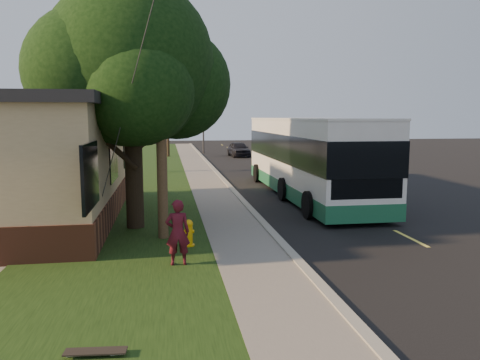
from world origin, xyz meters
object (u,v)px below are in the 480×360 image
object	(u,v)px
skateboarder	(178,232)
skateboard_main	(164,232)
bare_tree_near	(161,140)
fire_hydrant	(189,233)
leafy_tree	(132,67)
skateboard_spare	(96,352)
transit_bus	(307,155)
dumpster	(23,183)
distant_car	(239,149)
bare_tree_far	(168,135)
utility_pole	(160,81)
traffic_signal	(203,122)

from	to	relation	value
skateboarder	skateboard_main	bearing A→B (deg)	-85.09
bare_tree_near	fire_hydrant	bearing A→B (deg)	-87.14
leafy_tree	skateboard_spare	xyz separation A→B (m)	(-0.10, -8.49, -5.03)
transit_bus	dumpster	size ratio (longest dim) A/B	7.62
fire_hydrant	transit_bus	distance (m)	9.90
skateboard_main	skateboarder	bearing A→B (deg)	-83.21
transit_bus	dumpster	distance (m)	12.80
dumpster	distant_car	world-z (taller)	distant_car
bare_tree_far	distant_car	size ratio (longest dim) A/B	1.00
fire_hydrant	skateboarder	distance (m)	1.72
utility_pole	traffic_signal	world-z (taller)	utility_pole
transit_bus	distant_car	size ratio (longest dim) A/B	3.29
skateboarder	distant_car	distance (m)	32.05
skateboard_main	distant_car	distance (m)	29.13
bare_tree_near	skateboarder	xyz separation A→B (m)	(0.56, -19.63, -1.28)
traffic_signal	skateboard_main	world-z (taller)	traffic_signal
leafy_tree	skateboard_main	bearing A→B (deg)	-54.11
transit_bus	bare_tree_far	bearing A→B (deg)	105.64
dumpster	skateboarder	bearing A→B (deg)	-58.61
utility_pole	skateboarder	world-z (taller)	utility_pole
bare_tree_near	transit_bus	size ratio (longest dim) A/B	0.33
fire_hydrant	leafy_tree	size ratio (longest dim) A/B	0.09
fire_hydrant	skateboard_spare	world-z (taller)	fire_hydrant
bare_tree_far	skateboarder	world-z (taller)	bare_tree_far
bare_tree_far	dumpster	xyz separation A→B (m)	(-6.50, -20.87, -1.30)
traffic_signal	bare_tree_near	bearing A→B (deg)	-104.04
leafy_tree	bare_tree_near	xyz separation A→B (m)	(0.67, 15.35, -3.02)
leafy_tree	skateboard_spare	bearing A→B (deg)	-90.66
traffic_signal	skateboard_spare	size ratio (longest dim) A/B	5.88
utility_pole	skateboard_spare	bearing A→B (deg)	-98.02
bare_tree_near	utility_pole	bearing A→B (deg)	-89.34
skateboarder	dumpster	xyz separation A→B (m)	(-6.56, 10.76, -0.16)
fire_hydrant	skateboard_main	world-z (taller)	fire_hydrant
transit_bus	skateboard_spare	bearing A→B (deg)	-118.48
bare_tree_near	skateboard_main	bearing A→B (deg)	-89.32
leafy_tree	bare_tree_far	bearing A→B (deg)	87.55
skateboard_main	dumpster	distance (m)	9.88
skateboarder	skateboard_spare	xyz separation A→B (m)	(-1.33, -4.21, -0.73)
transit_bus	bare_tree_near	bearing A→B (deg)	123.50
utility_pole	transit_bus	xyz separation A→B (m)	(6.49, 6.91, -2.73)
skateboard_spare	fire_hydrant	bearing A→B (deg)	74.05
utility_pole	dumpster	xyz separation A→B (m)	(-6.19, 8.13, -3.93)
utility_pole	bare_tree_near	xyz separation A→B (m)	(-0.19, 17.01, -2.48)
utility_pole	traffic_signal	distance (m)	33.26
leafy_tree	distant_car	bearing A→B (deg)	74.41
bare_tree_far	leafy_tree	bearing A→B (deg)	-92.45
fire_hydrant	bare_tree_far	bearing A→B (deg)	90.76
distant_car	fire_hydrant	bearing A→B (deg)	-104.95
bare_tree_near	traffic_signal	size ratio (longest dim) A/B	0.78
traffic_signal	skateboard_main	xyz separation A→B (m)	(-3.80, -32.55, -3.04)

